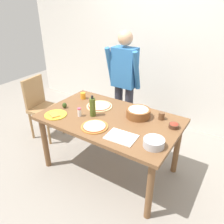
{
  "coord_description": "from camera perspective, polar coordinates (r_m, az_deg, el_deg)",
  "views": [
    {
      "loc": [
        1.25,
        -1.88,
        2.02
      ],
      "look_at": [
        0.0,
        0.05,
        0.81
      ],
      "focal_mm": 35.71,
      "sensor_mm": 36.0,
      "label": 1
    }
  ],
  "objects": [
    {
      "name": "popcorn_bowl",
      "position": [
        2.59,
        6.74,
        -0.02
      ],
      "size": [
        0.28,
        0.28,
        0.11
      ],
      "color": "brown",
      "rests_on": "dining_table"
    },
    {
      "name": "plate_with_slice",
      "position": [
        2.71,
        -14.29,
        -0.68
      ],
      "size": [
        0.26,
        0.26,
        0.02
      ],
      "color": "gold",
      "rests_on": "dining_table"
    },
    {
      "name": "cup_small_brown",
      "position": [
        2.59,
        12.56,
        -0.97
      ],
      "size": [
        0.07,
        0.07,
        0.08
      ],
      "primitive_type": "cylinder",
      "color": "brown",
      "rests_on": "dining_table"
    },
    {
      "name": "olive_oil_bottle",
      "position": [
        2.58,
        -4.99,
        1.28
      ],
      "size": [
        0.07,
        0.07,
        0.26
      ],
      "color": "#47561E",
      "rests_on": "dining_table"
    },
    {
      "name": "pizza_cooked_on_tray",
      "position": [
        2.4,
        -4.49,
        -3.7
      ],
      "size": [
        0.29,
        0.29,
        0.02
      ],
      "color": "#C67A33",
      "rests_on": "dining_table"
    },
    {
      "name": "small_sauce_bowl",
      "position": [
        2.47,
        15.58,
        -3.31
      ],
      "size": [
        0.11,
        0.11,
        0.06
      ],
      "color": "#4C2D1E",
      "rests_on": "dining_table"
    },
    {
      "name": "mixing_bowl_steel",
      "position": [
        2.13,
        10.66,
        -7.74
      ],
      "size": [
        0.2,
        0.2,
        0.08
      ],
      "color": "#B7B7BC",
      "rests_on": "dining_table"
    },
    {
      "name": "person_cook",
      "position": [
        3.22,
        3.13,
        8.13
      ],
      "size": [
        0.49,
        0.25,
        1.62
      ],
      "color": "#2D2D38",
      "rests_on": "ground"
    },
    {
      "name": "cup_orange",
      "position": [
        3.06,
        -7.43,
        4.14
      ],
      "size": [
        0.07,
        0.07,
        0.08
      ],
      "primitive_type": "cylinder",
      "color": "orange",
      "rests_on": "dining_table"
    },
    {
      "name": "salt_shaker",
      "position": [
        2.61,
        -8.34,
        -0.03
      ],
      "size": [
        0.04,
        0.04,
        0.11
      ],
      "color": "white",
      "rests_on": "dining_table"
    },
    {
      "name": "dining_table",
      "position": [
        2.63,
        -0.59,
        -3.15
      ],
      "size": [
        1.6,
        0.96,
        0.76
      ],
      "color": "brown",
      "rests_on": "ground"
    },
    {
      "name": "pizza_raw_on_board",
      "position": [
        2.83,
        -3.24,
        1.55
      ],
      "size": [
        0.33,
        0.33,
        0.02
      ],
      "color": "beige",
      "rests_on": "dining_table"
    },
    {
      "name": "chair_wooden_left",
      "position": [
        3.56,
        -17.71,
        1.87
      ],
      "size": [
        0.44,
        0.44,
        0.95
      ],
      "color": "#A37A4C",
      "rests_on": "ground"
    },
    {
      "name": "ground",
      "position": [
        3.03,
        -0.53,
        -14.06
      ],
      "size": [
        8.0,
        8.0,
        0.0
      ],
      "primitive_type": "plane",
      "color": "gray"
    },
    {
      "name": "avocado",
      "position": [
        2.85,
        -12.06,
        1.68
      ],
      "size": [
        0.06,
        0.06,
        0.07
      ],
      "primitive_type": "ellipsoid",
      "color": "#2D4219",
      "rests_on": "dining_table"
    },
    {
      "name": "cutting_board_white",
      "position": [
        2.23,
        2.38,
        -6.42
      ],
      "size": [
        0.31,
        0.24,
        0.01
      ],
      "primitive_type": "cube",
      "rotation": [
        0.0,
        0.0,
        0.05
      ],
      "color": "white",
      "rests_on": "dining_table"
    },
    {
      "name": "wall_back",
      "position": [
        3.76,
        13.45,
        16.07
      ],
      "size": [
        5.6,
        0.1,
        2.6
      ],
      "primitive_type": "cube",
      "color": "silver",
      "rests_on": "ground"
    }
  ]
}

